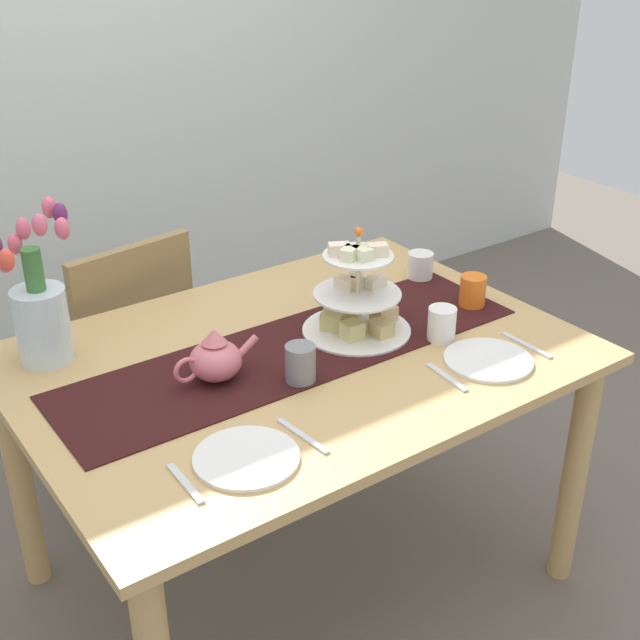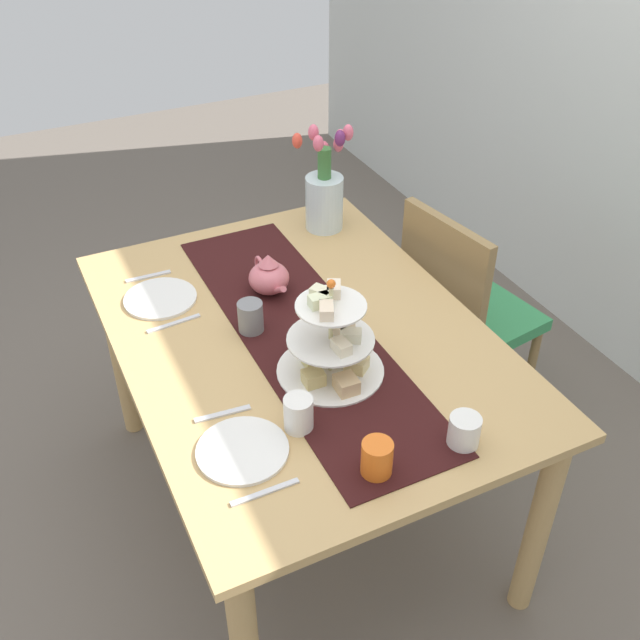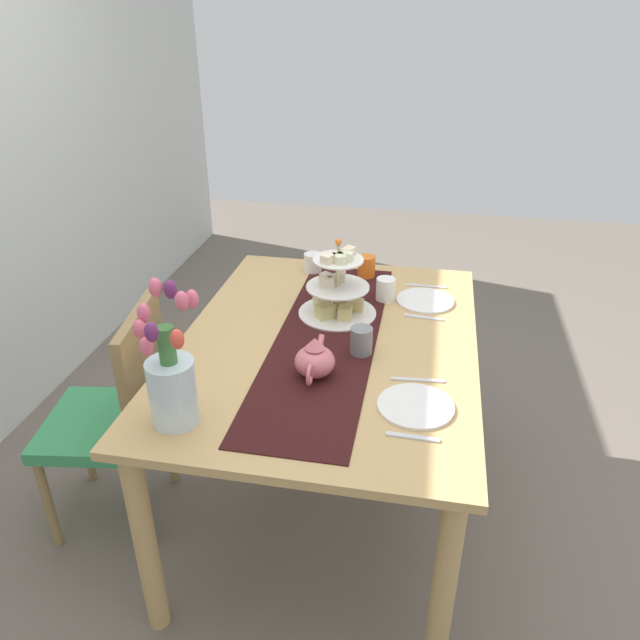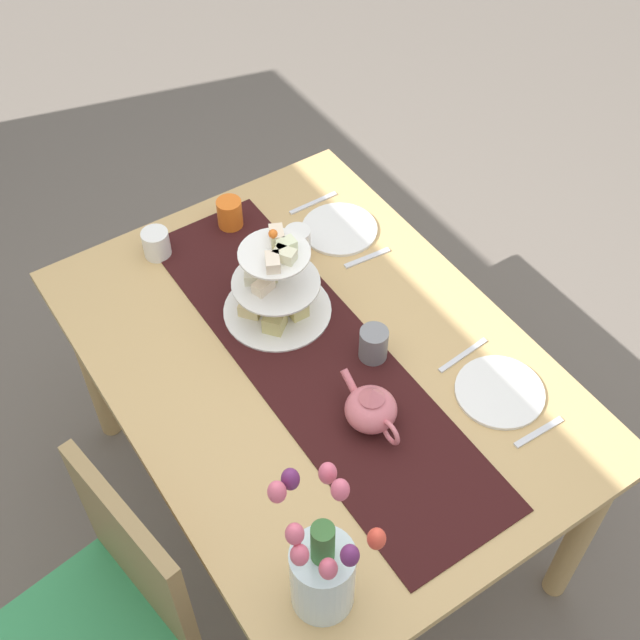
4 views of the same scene
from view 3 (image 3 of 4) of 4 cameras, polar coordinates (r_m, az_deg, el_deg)
name	(u,v)px [view 3 (image 3 of 4)]	position (r m, az deg, el deg)	size (l,w,h in m)	color
ground_plane	(327,501)	(2.64, 0.66, -16.61)	(8.00, 8.00, 0.00)	#6B6056
dining_table	(328,366)	(2.22, 0.75, -4.30)	(1.44, 1.04, 0.78)	tan
chair_left	(119,410)	(2.39, -18.35, -8.06)	(0.48, 0.48, 0.91)	olive
table_runner	(326,339)	(2.17, 0.60, -1.79)	(1.29, 0.36, 0.00)	black
tiered_cake_stand	(337,292)	(2.30, 1.63, 2.68)	(0.30, 0.30, 0.30)	beige
teapot	(315,360)	(1.93, -0.49, -3.80)	(0.24, 0.13, 0.14)	#D66B75
tulip_vase	(171,379)	(1.74, -13.81, -5.42)	(0.21, 0.17, 0.41)	silver
cream_jug	(313,263)	(2.70, -0.67, 5.40)	(0.08, 0.08, 0.09)	white
dinner_plate_left	(416,406)	(1.85, 8.97, -7.99)	(0.23, 0.23, 0.01)	white
fork_left	(413,437)	(1.73, 8.71, -10.82)	(0.02, 0.15, 0.01)	silver
knife_left	(418,380)	(1.97, 9.19, -5.59)	(0.01, 0.17, 0.01)	silver
dinner_plate_right	(425,301)	(2.47, 9.85, 1.81)	(0.23, 0.23, 0.01)	white
fork_right	(424,317)	(2.34, 9.71, 0.24)	(0.02, 0.15, 0.01)	silver
knife_right	(426,286)	(2.60, 9.97, 3.15)	(0.01, 0.17, 0.01)	silver
mug_grey	(361,341)	(2.06, 3.91, -1.94)	(0.08, 0.08, 0.10)	slate
mug_white_text	(385,290)	(2.44, 6.17, 2.86)	(0.08, 0.08, 0.10)	white
mug_orange	(367,267)	(2.65, 4.40, 5.02)	(0.08, 0.08, 0.10)	orange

